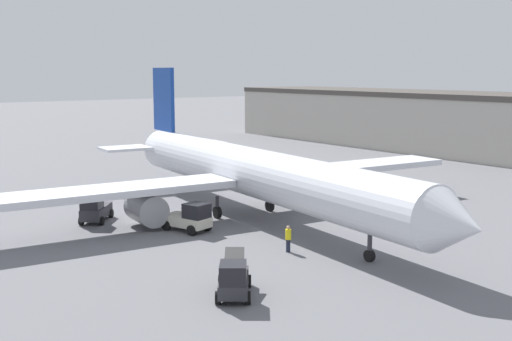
% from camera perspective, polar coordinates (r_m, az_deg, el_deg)
% --- Properties ---
extents(ground_plane, '(400.00, 400.00, 0.00)m').
position_cam_1_polar(ground_plane, '(48.72, 0.00, -4.34)').
color(ground_plane, slate).
extents(airplane, '(42.70, 39.65, 11.42)m').
position_cam_1_polar(airplane, '(48.92, -0.62, -0.17)').
color(airplane, silver).
rests_on(airplane, ground_plane).
extents(ground_crew_worker, '(0.37, 0.37, 1.68)m').
position_cam_1_polar(ground_crew_worker, '(39.88, 2.88, -6.01)').
color(ground_crew_worker, '#1E2338').
rests_on(ground_crew_worker, ground_plane).
extents(baggage_tug, '(3.66, 3.38, 2.34)m').
position_cam_1_polar(baggage_tug, '(48.98, -14.14, -3.28)').
color(baggage_tug, '#2D2D33').
rests_on(baggage_tug, ground_plane).
extents(belt_loader_truck, '(3.72, 3.26, 2.01)m').
position_cam_1_polar(belt_loader_truck, '(32.14, -2.01, -9.60)').
color(belt_loader_truck, '#2D2D33').
rests_on(belt_loader_truck, ground_plane).
extents(pushback_tug, '(3.76, 2.72, 2.07)m').
position_cam_1_polar(pushback_tug, '(45.09, -5.90, -4.21)').
color(pushback_tug, beige).
rests_on(pushback_tug, ground_plane).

